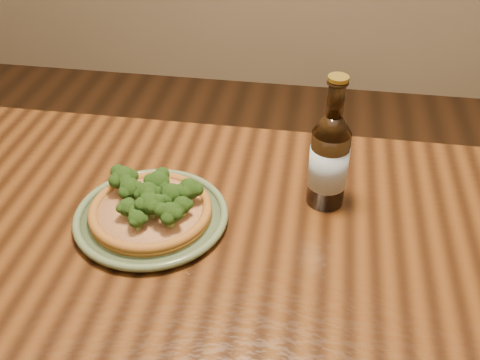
# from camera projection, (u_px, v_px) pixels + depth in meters

# --- Properties ---
(table) EXTENTS (1.60, 0.90, 0.75)m
(table) POSITION_uv_depth(u_px,v_px,m) (184.00, 306.00, 0.97)
(table) COLOR #4F2A11
(table) RESTS_ON ground
(plate) EXTENTS (0.28, 0.28, 0.02)m
(plate) POSITION_uv_depth(u_px,v_px,m) (151.00, 216.00, 1.00)
(plate) COLOR #566A49
(plate) RESTS_ON table
(pizza) EXTENTS (0.22, 0.22, 0.07)m
(pizza) POSITION_uv_depth(u_px,v_px,m) (151.00, 207.00, 0.99)
(pizza) COLOR #996022
(pizza) RESTS_ON plate
(beer_bottle) EXTENTS (0.07, 0.07, 0.26)m
(beer_bottle) POSITION_uv_depth(u_px,v_px,m) (329.00, 159.00, 1.00)
(beer_bottle) COLOR black
(beer_bottle) RESTS_ON table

